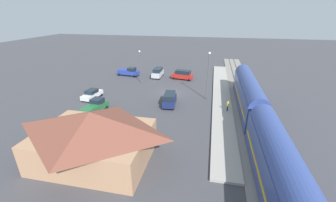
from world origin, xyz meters
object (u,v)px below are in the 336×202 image
pedestrian_on_platform (228,105)px  suv_red (183,75)px  pickup_blue (129,72)px  light_pole_near_platform (208,71)px  light_pole_lot_center (140,63)px  sedan_white (92,94)px  station_building (93,136)px  pickup_green (94,107)px  suv_navy (170,99)px  suv_silver (158,72)px  passenger_train (260,120)px

pedestrian_on_platform → suv_red: bearing=-59.9°
pickup_blue → light_pole_near_platform: 23.45m
light_pole_near_platform → light_pole_lot_center: size_ratio=1.19×
pedestrian_on_platform → sedan_white: bearing=-2.4°
station_building → suv_red: size_ratio=2.41×
sedan_white → light_pole_lot_center: size_ratio=0.64×
light_pole_lot_center → pickup_green: bearing=81.9°
station_building → sedan_white: bearing=-59.0°
pickup_green → suv_navy: bearing=-153.7°
pickup_blue → suv_silver: suv_silver is taller
suv_red → suv_silver: same height
suv_silver → sedan_white: suv_silver is taller
sedan_white → pickup_blue: bearing=-93.8°
station_building → light_pole_lot_center: size_ratio=1.70×
sedan_white → pedestrian_on_platform: bearing=177.6°
passenger_train → light_pole_lot_center: size_ratio=5.44×
suv_red → light_pole_lot_center: light_pole_lot_center is taller
pickup_green → pickup_blue: bearing=-83.2°
passenger_train → pedestrian_on_platform: 8.18m
suv_navy → suv_red: same height
pedestrian_on_platform → suv_silver: bearing=-47.4°
suv_navy → passenger_train: bearing=147.1°
passenger_train → suv_red: bearing=-61.7°
suv_navy → suv_silver: (6.21, -16.19, 0.00)m
light_pole_lot_center → light_pole_near_platform: bearing=155.3°
suv_red → light_pole_lot_center: bearing=27.7°
station_building → pickup_green: 12.25m
pickup_blue → light_pole_near_platform: light_pole_near_platform is taller
passenger_train → pickup_green: 24.27m
pedestrian_on_platform → suv_red: (9.58, -16.54, -0.13)m
pedestrian_on_platform → suv_red: suv_red is taller
suv_navy → light_pole_lot_center: light_pole_lot_center is taller
suv_silver → sedan_white: (8.49, 16.19, -0.27)m
pickup_blue → light_pole_lot_center: (-4.85, 4.98, 3.60)m
pickup_blue → light_pole_near_platform: (-19.77, 11.84, 4.35)m
pedestrian_on_platform → pickup_green: bearing=12.1°
pickup_green → suv_silver: 22.24m
pedestrian_on_platform → suv_silver: (15.85, -17.22, -0.13)m
pickup_green → light_pole_lot_center: size_ratio=0.77×
station_building → pickup_green: bearing=-60.0°
station_building → light_pole_near_platform: (-11.20, -19.98, 2.41)m
sedan_white → light_pole_lot_center: (-5.90, -10.86, 3.75)m
light_pole_lot_center → suv_silver: bearing=-116.0°
station_building → light_pole_lot_center: 27.14m
pedestrian_on_platform → passenger_train: bearing=114.1°
light_pole_lot_center → suv_navy: bearing=129.0°
suv_red → light_pole_near_platform: bearing=117.8°
station_building → light_pole_lot_center: light_pole_lot_center is taller
suv_red → light_pole_lot_center: size_ratio=0.71×
pickup_blue → suv_red: suv_red is taller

